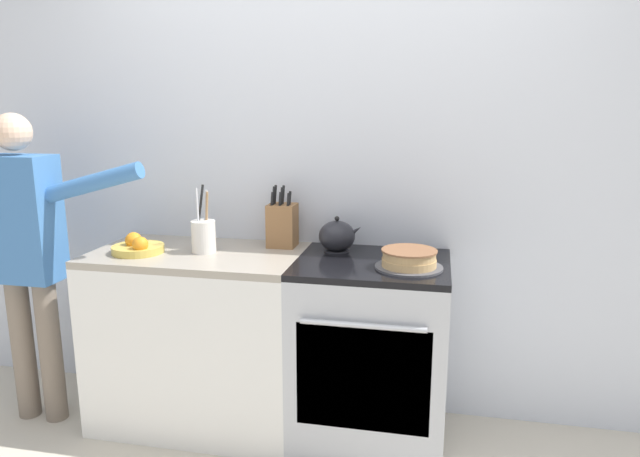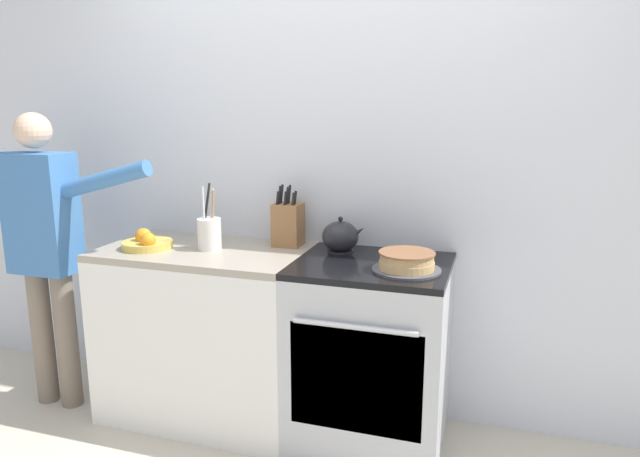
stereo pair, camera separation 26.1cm
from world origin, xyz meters
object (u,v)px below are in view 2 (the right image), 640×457
object	(u,v)px
person_baker	(45,237)
fruit_bowl	(147,243)
layer_cake	(407,262)
stove_range	(370,354)
tea_kettle	(341,237)
knife_block	(288,224)
utensil_crock	(209,233)

from	to	relation	value
person_baker	fruit_bowl	bearing A→B (deg)	18.97
layer_cake	stove_range	bearing A→B (deg)	154.41
tea_kettle	person_baker	size ratio (longest dim) A/B	0.14
knife_block	fruit_bowl	bearing A→B (deg)	-157.24
knife_block	person_baker	xyz separation A→B (m)	(-1.21, -0.35, -0.08)
person_baker	knife_block	bearing A→B (deg)	27.27
knife_block	tea_kettle	bearing A→B (deg)	-8.08
utensil_crock	tea_kettle	bearing A→B (deg)	13.55
layer_cake	tea_kettle	world-z (taller)	tea_kettle
knife_block	person_baker	world-z (taller)	person_baker
stove_range	layer_cake	world-z (taller)	layer_cake
stove_range	knife_block	world-z (taller)	knife_block
knife_block	fruit_bowl	size ratio (longest dim) A/B	1.24
knife_block	utensil_crock	xyz separation A→B (m)	(-0.34, -0.19, -0.03)
tea_kettle	fruit_bowl	world-z (taller)	tea_kettle
tea_kettle	fruit_bowl	size ratio (longest dim) A/B	0.88
fruit_bowl	tea_kettle	bearing A→B (deg)	13.87
layer_cake	person_baker	world-z (taller)	person_baker
layer_cake	person_baker	size ratio (longest dim) A/B	0.19
stove_range	fruit_bowl	distance (m)	1.23
tea_kettle	knife_block	distance (m)	0.30
utensil_crock	person_baker	bearing A→B (deg)	-169.70
tea_kettle	knife_block	xyz separation A→B (m)	(-0.29, 0.04, 0.04)
tea_kettle	layer_cake	bearing A→B (deg)	-32.82
person_baker	stove_range	bearing A→B (deg)	16.41
tea_kettle	utensil_crock	bearing A→B (deg)	-166.45
stove_range	knife_block	xyz separation A→B (m)	(-0.48, 0.19, 0.56)
tea_kettle	utensil_crock	size ratio (longest dim) A/B	0.66
knife_block	layer_cake	bearing A→B (deg)	-22.84
fruit_bowl	person_baker	xyz separation A→B (m)	(-0.56, -0.08, 0.01)
utensil_crock	fruit_bowl	xyz separation A→B (m)	(-0.31, -0.08, -0.06)
stove_range	tea_kettle	bearing A→B (deg)	141.61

